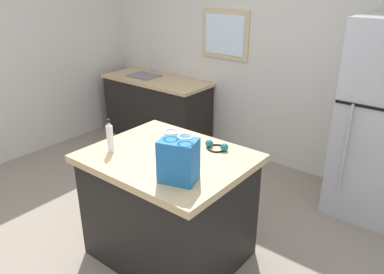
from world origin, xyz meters
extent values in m
plane|color=gray|center=(0.00, 0.00, 0.00)|extent=(6.16, 6.16, 0.00)
cube|color=silver|center=(0.00, 2.29, 1.35)|extent=(5.13, 0.10, 2.70)
cube|color=#CCB78C|center=(-0.64, 2.23, 1.52)|extent=(0.68, 0.04, 0.60)
cube|color=white|center=(-0.64, 2.21, 1.52)|extent=(0.56, 0.02, 0.48)
cube|color=black|center=(0.27, 0.13, 0.44)|extent=(1.14, 0.91, 0.87)
cube|color=tan|center=(0.27, 0.13, 0.90)|extent=(1.22, 0.99, 0.06)
cube|color=#B7B7BC|center=(1.39, 1.87, 0.94)|extent=(0.74, 0.68, 1.88)
cube|color=black|center=(1.39, 1.52, 1.17)|extent=(0.72, 0.01, 0.02)
cylinder|color=#B7B7BC|center=(1.19, 1.50, 0.75)|extent=(0.02, 0.02, 0.85)
cube|color=black|center=(-1.54, 1.91, 0.42)|extent=(1.52, 0.60, 0.84)
cube|color=tan|center=(-1.54, 1.91, 0.86)|extent=(1.56, 0.64, 0.04)
cube|color=slate|center=(-1.77, 1.91, 0.83)|extent=(0.40, 0.32, 0.14)
cylinder|color=#B7B7BC|center=(-1.77, 2.05, 0.97)|extent=(0.03, 0.03, 0.18)
cylinder|color=#B7B7BC|center=(-1.77, 1.98, 1.06)|extent=(0.02, 0.14, 0.02)
cube|color=#236BAD|center=(0.59, -0.11, 1.08)|extent=(0.28, 0.25, 0.30)
torus|color=white|center=(0.53, -0.11, 1.26)|extent=(0.13, 0.13, 0.01)
torus|color=white|center=(0.65, -0.11, 1.26)|extent=(0.13, 0.13, 0.01)
cube|color=beige|center=(0.25, 0.22, 0.97)|extent=(0.20, 0.17, 0.08)
cylinder|color=white|center=(-0.12, -0.09, 1.04)|extent=(0.05, 0.05, 0.21)
cone|color=white|center=(-0.12, -0.09, 1.16)|extent=(0.05, 0.05, 0.03)
cylinder|color=black|center=(-0.12, -0.09, 1.19)|extent=(0.02, 0.02, 0.02)
torus|color=black|center=(0.50, 0.46, 0.94)|extent=(0.17, 0.17, 0.01)
sphere|color=#19666B|center=(0.43, 0.45, 0.96)|extent=(0.06, 0.06, 0.06)
sphere|color=#19666B|center=(0.57, 0.47, 0.96)|extent=(0.06, 0.06, 0.06)
camera|label=1|loc=(2.06, -1.81, 2.20)|focal=35.76mm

